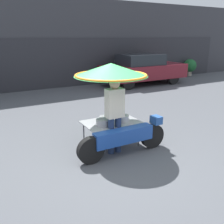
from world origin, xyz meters
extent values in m
plane|color=#4C4F54|center=(0.00, 0.00, 0.00)|extent=(36.00, 36.00, 0.00)
cube|color=#38383D|center=(0.00, 8.88, 2.14)|extent=(28.00, 2.00, 4.29)
cube|color=#28282D|center=(0.00, 7.85, 1.20)|extent=(23.80, 0.06, 2.40)
cylinder|color=black|center=(1.00, -0.06, 0.29)|extent=(0.57, 0.14, 0.57)
cylinder|color=black|center=(-0.57, -0.06, 0.29)|extent=(0.57, 0.14, 0.57)
cube|color=#1E479E|center=(0.22, -0.06, 0.45)|extent=(1.38, 0.24, 0.32)
cube|color=#234C93|center=(1.09, -0.06, 0.67)|extent=(0.20, 0.24, 0.18)
cylinder|color=black|center=(0.22, 0.76, 0.26)|extent=(0.52, 0.14, 0.52)
cylinder|color=#515156|center=(0.77, 0.15, 0.29)|extent=(0.03, 0.03, 0.58)
cylinder|color=#515156|center=(0.77, 0.87, 0.29)|extent=(0.03, 0.03, 0.58)
cylinder|color=#515156|center=(-0.33, 0.15, 0.29)|extent=(0.03, 0.03, 0.58)
cylinder|color=#515156|center=(-0.33, 0.87, 0.29)|extent=(0.03, 0.03, 0.58)
cube|color=#9E9EA3|center=(0.22, 0.51, 0.59)|extent=(1.29, 0.84, 0.02)
cylinder|color=#B2B2B7|center=(0.22, 0.51, 1.13)|extent=(0.03, 0.03, 1.07)
cone|color=green|center=(0.22, 0.51, 1.81)|extent=(1.64, 1.64, 0.28)
torus|color=orange|center=(0.22, 0.51, 1.69)|extent=(1.61, 1.61, 0.05)
cylinder|color=#939399|center=(-0.07, 0.37, 0.67)|extent=(0.30, 0.30, 0.15)
cylinder|color=#B7B7BC|center=(0.44, 0.39, 0.68)|extent=(0.31, 0.31, 0.16)
cylinder|color=#939399|center=(0.15, 0.68, 0.64)|extent=(0.30, 0.30, 0.09)
cylinder|color=navy|center=(0.02, 0.15, 0.42)|extent=(0.14, 0.14, 0.83)
cylinder|color=navy|center=(0.20, 0.15, 0.42)|extent=(0.14, 0.14, 0.83)
cube|color=beige|center=(0.11, 0.15, 1.15)|extent=(0.38, 0.22, 0.63)
sphere|color=tan|center=(0.11, 0.15, 1.57)|extent=(0.23, 0.23, 0.23)
cylinder|color=black|center=(6.89, 5.73, 0.34)|extent=(0.67, 0.20, 0.67)
cylinder|color=black|center=(6.89, 7.26, 0.34)|extent=(0.67, 0.20, 0.67)
cylinder|color=black|center=(4.05, 5.73, 0.34)|extent=(0.67, 0.20, 0.67)
cylinder|color=black|center=(4.05, 7.26, 0.34)|extent=(0.67, 0.20, 0.67)
cube|color=maroon|center=(5.47, 6.50, 0.69)|extent=(4.59, 1.80, 0.72)
cube|color=#1E2328|center=(5.24, 6.50, 1.32)|extent=(2.20, 1.58, 0.54)
cylinder|color=gray|center=(9.76, 7.40, 0.16)|extent=(0.30, 0.30, 0.32)
sphere|color=#1E5B2D|center=(9.76, 7.40, 0.67)|extent=(0.83, 0.83, 0.83)
camera|label=1|loc=(-2.42, -4.31, 2.53)|focal=40.00mm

